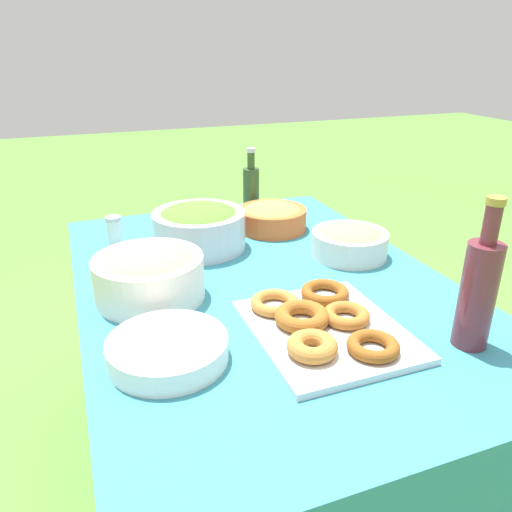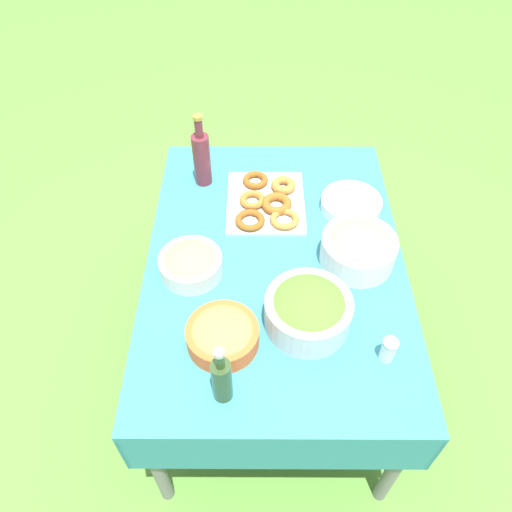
{
  "view_description": "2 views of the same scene",
  "coord_description": "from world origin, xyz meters",
  "px_view_note": "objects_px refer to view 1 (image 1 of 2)",
  "views": [
    {
      "loc": [
        -1.11,
        0.44,
        1.29
      ],
      "look_at": [
        0.02,
        0.01,
        0.77
      ],
      "focal_mm": 35.0,
      "sensor_mm": 36.0,
      "label": 1
    },
    {
      "loc": [
        1.22,
        -0.07,
        2.09
      ],
      "look_at": [
        0.05,
        -0.07,
        0.77
      ],
      "focal_mm": 35.0,
      "sensor_mm": 36.0,
      "label": 2
    }
  ],
  "objects_px": {
    "donut_platter": "(322,324)",
    "olive_oil_bottle": "(251,189)",
    "pasta_bowl": "(149,273)",
    "bread_bowl": "(350,241)",
    "wine_bottle": "(478,290)",
    "plate_stack": "(168,350)",
    "olive_bowl": "(272,216)",
    "salad_bowl": "(199,226)"
  },
  "relations": [
    {
      "from": "plate_stack",
      "to": "bread_bowl",
      "type": "relative_size",
      "value": 1.08
    },
    {
      "from": "plate_stack",
      "to": "bread_bowl",
      "type": "xyz_separation_m",
      "value": [
        0.34,
        -0.61,
        0.02
      ]
    },
    {
      "from": "donut_platter",
      "to": "salad_bowl",
      "type": "bearing_deg",
      "value": 12.34
    },
    {
      "from": "salad_bowl",
      "to": "plate_stack",
      "type": "bearing_deg",
      "value": 159.02
    },
    {
      "from": "salad_bowl",
      "to": "bread_bowl",
      "type": "bearing_deg",
      "value": -118.57
    },
    {
      "from": "salad_bowl",
      "to": "wine_bottle",
      "type": "distance_m",
      "value": 0.82
    },
    {
      "from": "donut_platter",
      "to": "olive_oil_bottle",
      "type": "height_order",
      "value": "olive_oil_bottle"
    },
    {
      "from": "pasta_bowl",
      "to": "olive_bowl",
      "type": "relative_size",
      "value": 1.16
    },
    {
      "from": "salad_bowl",
      "to": "pasta_bowl",
      "type": "xyz_separation_m",
      "value": [
        -0.28,
        0.2,
        -0.0
      ]
    },
    {
      "from": "pasta_bowl",
      "to": "donut_platter",
      "type": "height_order",
      "value": "pasta_bowl"
    },
    {
      "from": "donut_platter",
      "to": "wine_bottle",
      "type": "relative_size",
      "value": 1.22
    },
    {
      "from": "pasta_bowl",
      "to": "wine_bottle",
      "type": "xyz_separation_m",
      "value": [
        -0.45,
        -0.59,
        0.06
      ]
    },
    {
      "from": "donut_platter",
      "to": "olive_bowl",
      "type": "height_order",
      "value": "olive_bowl"
    },
    {
      "from": "olive_oil_bottle",
      "to": "wine_bottle",
      "type": "relative_size",
      "value": 0.76
    },
    {
      "from": "donut_platter",
      "to": "wine_bottle",
      "type": "height_order",
      "value": "wine_bottle"
    },
    {
      "from": "pasta_bowl",
      "to": "olive_oil_bottle",
      "type": "distance_m",
      "value": 0.71
    },
    {
      "from": "donut_platter",
      "to": "olive_oil_bottle",
      "type": "bearing_deg",
      "value": -9.57
    },
    {
      "from": "donut_platter",
      "to": "bread_bowl",
      "type": "bearing_deg",
      "value": -38.01
    },
    {
      "from": "plate_stack",
      "to": "wine_bottle",
      "type": "bearing_deg",
      "value": -105.42
    },
    {
      "from": "olive_bowl",
      "to": "olive_oil_bottle",
      "type": "bearing_deg",
      "value": 2.85
    },
    {
      "from": "plate_stack",
      "to": "olive_oil_bottle",
      "type": "bearing_deg",
      "value": -30.44
    },
    {
      "from": "salad_bowl",
      "to": "wine_bottle",
      "type": "relative_size",
      "value": 0.88
    },
    {
      "from": "olive_oil_bottle",
      "to": "donut_platter",
      "type": "bearing_deg",
      "value": 170.43
    },
    {
      "from": "pasta_bowl",
      "to": "wine_bottle",
      "type": "height_order",
      "value": "wine_bottle"
    },
    {
      "from": "salad_bowl",
      "to": "bread_bowl",
      "type": "xyz_separation_m",
      "value": [
        -0.22,
        -0.4,
        -0.02
      ]
    },
    {
      "from": "pasta_bowl",
      "to": "olive_oil_bottle",
      "type": "xyz_separation_m",
      "value": [
        0.53,
        -0.46,
        0.03
      ]
    },
    {
      "from": "wine_bottle",
      "to": "olive_bowl",
      "type": "xyz_separation_m",
      "value": [
        0.8,
        0.12,
        -0.08
      ]
    },
    {
      "from": "wine_bottle",
      "to": "olive_bowl",
      "type": "distance_m",
      "value": 0.81
    },
    {
      "from": "pasta_bowl",
      "to": "salad_bowl",
      "type": "bearing_deg",
      "value": -35.93
    },
    {
      "from": "donut_platter",
      "to": "olive_oil_bottle",
      "type": "distance_m",
      "value": 0.84
    },
    {
      "from": "pasta_bowl",
      "to": "olive_bowl",
      "type": "bearing_deg",
      "value": -53.31
    },
    {
      "from": "wine_bottle",
      "to": "pasta_bowl",
      "type": "bearing_deg",
      "value": 52.99
    },
    {
      "from": "pasta_bowl",
      "to": "bread_bowl",
      "type": "bearing_deg",
      "value": -84.5
    },
    {
      "from": "olive_bowl",
      "to": "salad_bowl",
      "type": "bearing_deg",
      "value": 105.68
    },
    {
      "from": "bread_bowl",
      "to": "wine_bottle",
      "type": "bearing_deg",
      "value": 179.23
    },
    {
      "from": "olive_oil_bottle",
      "to": "salad_bowl",
      "type": "bearing_deg",
      "value": 134.15
    },
    {
      "from": "pasta_bowl",
      "to": "wine_bottle",
      "type": "relative_size",
      "value": 0.84
    },
    {
      "from": "donut_platter",
      "to": "bread_bowl",
      "type": "height_order",
      "value": "bread_bowl"
    },
    {
      "from": "pasta_bowl",
      "to": "wine_bottle",
      "type": "distance_m",
      "value": 0.75
    },
    {
      "from": "salad_bowl",
      "to": "wine_bottle",
      "type": "xyz_separation_m",
      "value": [
        -0.72,
        -0.39,
        0.06
      ]
    },
    {
      "from": "pasta_bowl",
      "to": "bread_bowl",
      "type": "distance_m",
      "value": 0.6
    },
    {
      "from": "plate_stack",
      "to": "bread_bowl",
      "type": "distance_m",
      "value": 0.7
    }
  ]
}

